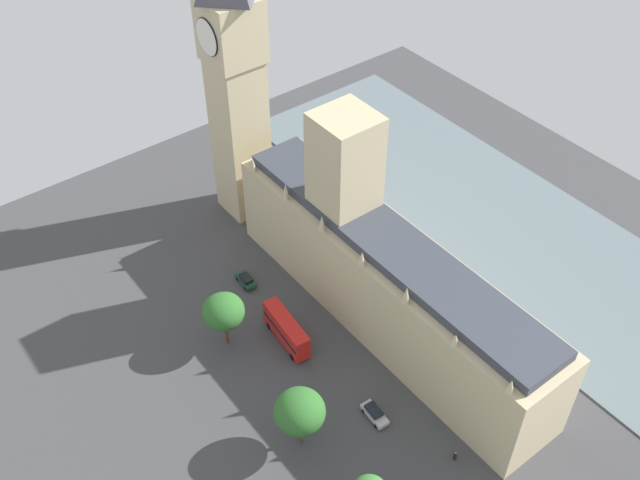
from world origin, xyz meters
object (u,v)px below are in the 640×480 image
Objects in this scene: clock_tower at (234,69)px; plane_tree_midblock at (223,311)px; car_silver_trailing at (374,413)px; double_decker_bus_near_tower at (286,329)px; pedestrian_by_river_gate at (455,456)px; car_dark_green_kerbside at (246,280)px; plane_tree_far_end at (300,412)px; parliament_building at (381,271)px.

clock_tower reaches higher than plane_tree_midblock.
car_silver_trailing is 26.99m from plane_tree_midblock.
car_silver_trailing is (-1.64, 19.13, -1.74)m from double_decker_bus_near_tower.
plane_tree_midblock reaches higher than pedestrian_by_river_gate.
plane_tree_far_end is at bearing -105.47° from car_dark_green_kerbside.
car_dark_green_kerbside is 14.55m from double_decker_bus_near_tower.
parliament_building is 24.67m from car_dark_green_kerbside.
plane_tree_midblock is (22.62, -9.89, -2.71)m from parliament_building.
parliament_building reaches higher than car_silver_trailing.
plane_tree_midblock reaches higher than double_decker_bus_near_tower.
clock_tower is 12.67× the size of car_dark_green_kerbside.
pedestrian_by_river_gate is 0.16× the size of plane_tree_far_end.
double_decker_bus_near_tower is at bearing 67.29° from clock_tower.
parliament_building is at bearing -154.58° from plane_tree_far_end.
double_decker_bus_near_tower is at bearing -16.52° from parliament_building.
parliament_building is 26.84m from plane_tree_far_end.
plane_tree_midblock is at bearing -132.20° from car_dark_green_kerbside.
parliament_building is at bearing -10.93° from double_decker_bus_near_tower.
plane_tree_midblock is (13.55, -36.36, 6.42)m from pedestrian_by_river_gate.
pedestrian_by_river_gate is at bearing 114.12° from car_silver_trailing.
car_dark_green_kerbside is (11.50, 17.37, -28.24)m from clock_tower.
clock_tower reaches higher than plane_tree_far_end.
parliament_building is 6.23× the size of plane_tree_midblock.
clock_tower is 34.55× the size of pedestrian_by_river_gate.
pedestrian_by_river_gate is (-4.17, 45.26, -0.16)m from car_dark_green_kerbside.
double_decker_bus_near_tower is at bearing -92.72° from car_dark_green_kerbside.
plane_tree_midblock is (9.24, -24.57, 6.27)m from car_silver_trailing.
parliament_building is 21.79m from car_silver_trailing.
pedestrian_by_river_gate is 0.16× the size of plane_tree_midblock.
car_silver_trailing is at bearing 77.11° from clock_tower.
plane_tree_far_end is 21.41m from plane_tree_midblock.
plane_tree_far_end reaches higher than car_dark_green_kerbside.
clock_tower is (1.74, -36.15, 19.26)m from parliament_building.
pedestrian_by_river_gate is at bearing 83.33° from clock_tower.
double_decker_bus_near_tower reaches higher than pedestrian_by_river_gate.
clock_tower is 59.30m from car_silver_trailing.
clock_tower is 5.26× the size of double_decker_bus_near_tower.
double_decker_bus_near_tower is 18.90m from plane_tree_far_end.
plane_tree_midblock reaches higher than car_dark_green_kerbside.
plane_tree_far_end is (10.88, 30.25, 6.30)m from car_dark_green_kerbside.
car_silver_trailing is (0.13, 33.46, 0.00)m from car_dark_green_kerbside.
clock_tower is at bearing -115.17° from plane_tree_far_end.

